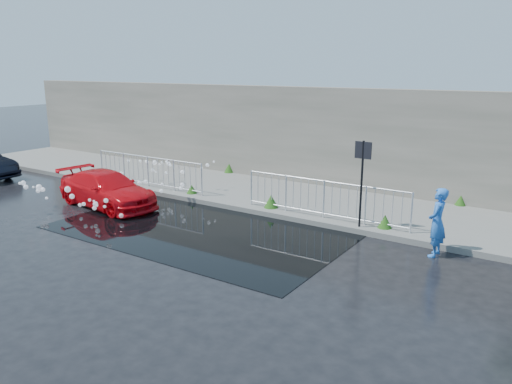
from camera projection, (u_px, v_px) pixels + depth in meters
ground at (166, 235)px, 13.29m from camera, size 90.00×90.00×0.00m
pavement at (266, 194)px, 17.31m from camera, size 30.00×4.00×0.15m
curb at (232, 207)px, 15.69m from camera, size 30.00×0.25×0.16m
retaining_wall at (298, 134)px, 18.64m from camera, size 30.00×0.60×3.50m
puddle at (204, 228)px, 13.83m from camera, size 8.00×5.00×0.01m
sign_post at (362, 170)px, 13.12m from camera, size 0.45×0.06×2.50m
railing_left at (148, 170)px, 17.96m from camera, size 5.05×0.05×1.10m
railing_right at (324, 198)px, 14.21m from camera, size 5.05×0.05×1.10m
weeds at (255, 189)px, 16.88m from camera, size 12.17×3.93×0.41m
water_spray at (114, 183)px, 16.36m from camera, size 3.64×5.52×1.13m
red_car at (107, 189)px, 15.92m from camera, size 3.99×1.96×1.12m
person at (437, 222)px, 11.66m from camera, size 0.40×0.61×1.66m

